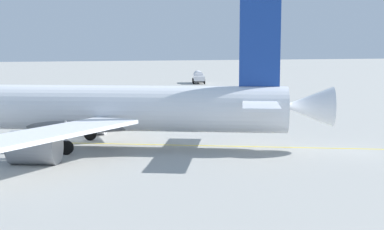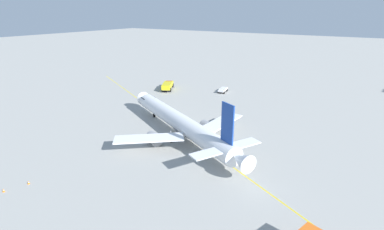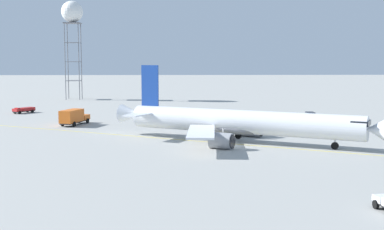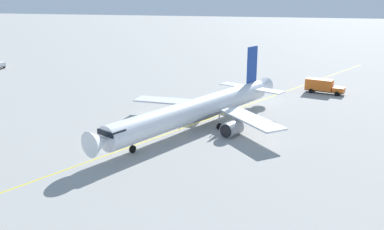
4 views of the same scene
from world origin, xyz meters
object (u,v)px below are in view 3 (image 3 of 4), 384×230
(safety_cone_mid, at_px, (275,117))
(airliner_main, at_px, (239,123))
(radar_tower, at_px, (72,14))
(ops_pickup_truck, at_px, (24,110))
(safety_cone_near, at_px, (272,119))
(catering_truck_truck, at_px, (73,117))
(baggage_truck_truck, at_px, (310,114))

(safety_cone_mid, bearing_deg, airliner_main, -109.71)
(airliner_main, xyz_separation_m, radar_tower, (-42.26, 85.25, 23.18))
(ops_pickup_truck, bearing_deg, safety_cone_near, 111.73)
(airliner_main, bearing_deg, radar_tower, 143.57)
(catering_truck_truck, relative_size, radar_tower, 0.29)
(airliner_main, distance_m, safety_cone_mid, 33.83)
(safety_cone_mid, bearing_deg, radar_tower, 135.07)
(airliner_main, bearing_deg, catering_truck_truck, 171.26)
(safety_cone_mid, bearing_deg, catering_truck_truck, -166.57)
(ops_pickup_truck, distance_m, baggage_truck_truck, 66.76)
(airliner_main, height_order, safety_cone_near, airliner_main)
(baggage_truck_truck, bearing_deg, catering_truck_truck, -70.01)
(ops_pickup_truck, bearing_deg, safety_cone_mid, 115.09)
(airliner_main, xyz_separation_m, ops_pickup_truck, (-46.26, 44.45, -2.28))
(ops_pickup_truck, xyz_separation_m, radar_tower, (4.01, 40.79, 25.46))
(ops_pickup_truck, height_order, safety_cone_near, ops_pickup_truck)
(ops_pickup_truck, bearing_deg, radar_tower, -148.08)
(airliner_main, bearing_deg, safety_cone_mid, 97.49)
(ops_pickup_truck, bearing_deg, catering_truck_truck, 73.05)
(safety_cone_mid, bearing_deg, baggage_truck_truck, 14.96)
(safety_cone_near, relative_size, safety_cone_mid, 1.00)
(ops_pickup_truck, relative_size, safety_cone_near, 9.68)
(catering_truck_truck, height_order, safety_cone_mid, catering_truck_truck)
(radar_tower, distance_m, safety_cone_mid, 80.08)
(catering_truck_truck, xyz_separation_m, baggage_truck_truck, (49.79, 12.13, -0.96))
(radar_tower, bearing_deg, baggage_truck_truck, -39.63)
(radar_tower, bearing_deg, safety_cone_mid, -44.93)
(radar_tower, relative_size, safety_cone_mid, 55.25)
(catering_truck_truck, bearing_deg, airliner_main, -108.87)
(ops_pickup_truck, height_order, radar_tower, radar_tower)
(safety_cone_near, bearing_deg, radar_tower, 132.76)
(radar_tower, height_order, safety_cone_mid, radar_tower)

